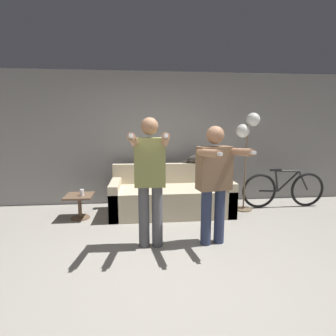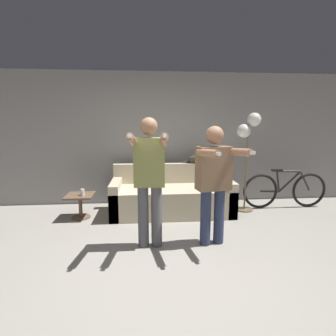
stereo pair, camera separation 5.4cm
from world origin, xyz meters
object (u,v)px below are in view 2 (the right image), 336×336
at_px(cat, 198,159).
at_px(floor_lamp, 248,133).
at_px(person_left, 149,175).
at_px(cup, 83,192).
at_px(person_right, 214,177).
at_px(couch, 172,197).
at_px(side_table, 80,201).
at_px(bicycle, 285,190).

relative_size(cat, floor_lamp, 0.27).
bearing_deg(person_left, cup, 137.77).
bearing_deg(person_right, cat, 74.64).
height_order(couch, floor_lamp, floor_lamp).
distance_m(cat, cup, 2.20).
relative_size(couch, person_right, 1.35).
height_order(cat, side_table, cat).
bearing_deg(person_left, bicycle, 31.29).
relative_size(side_table, bicycle, 0.28).
bearing_deg(cat, floor_lamp, -22.08).
bearing_deg(side_table, cup, -41.52).
bearing_deg(cat, cup, -164.88).
bearing_deg(bicycle, person_right, -141.59).
height_order(person_left, floor_lamp, floor_lamp).
relative_size(floor_lamp, side_table, 3.96).
distance_m(person_right, cup, 2.29).
xyz_separation_m(side_table, bicycle, (3.78, 0.23, 0.05)).
bearing_deg(floor_lamp, person_left, -143.45).
xyz_separation_m(floor_lamp, side_table, (-2.98, -0.16, -1.15)).
bearing_deg(bicycle, side_table, -176.49).
xyz_separation_m(cat, cup, (-2.07, -0.56, -0.47)).
relative_size(couch, cup, 19.29).
distance_m(cup, bicycle, 3.73).
xyz_separation_m(person_right, cat, (0.12, 1.68, 0.01)).
distance_m(cat, side_table, 2.28).
xyz_separation_m(couch, person_right, (0.42, -1.32, 0.63)).
height_order(cat, floor_lamp, floor_lamp).
height_order(couch, side_table, couch).
bearing_deg(cat, person_left, -119.79).
xyz_separation_m(couch, person_left, (-0.42, -1.32, 0.69)).
height_order(person_right, side_table, person_right).
relative_size(floor_lamp, cup, 16.21).
relative_size(person_left, bicycle, 1.03).
xyz_separation_m(person_left, person_right, (0.84, 0.00, -0.05)).
height_order(floor_lamp, cup, floor_lamp).
height_order(floor_lamp, bicycle, floor_lamp).
bearing_deg(bicycle, person_left, -151.70).
xyz_separation_m(person_left, bicycle, (2.61, 1.41, -0.62)).
bearing_deg(side_table, person_right, -30.28).
bearing_deg(person_right, couch, 96.43).
bearing_deg(cat, person_right, -94.20).
height_order(person_left, person_right, person_left).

